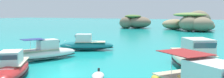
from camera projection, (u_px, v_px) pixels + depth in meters
ground_plane at (63, 75)px, 22.50m from camera, size 400.00×400.00×0.00m
islet_large at (193, 22)px, 77.47m from camera, size 20.48×19.15×6.49m
islet_small at (133, 22)px, 90.40m from camera, size 13.20×11.66×5.08m
motorboat_cream at (195, 60)px, 24.19m from camera, size 8.31×11.37×3.28m
motorboat_white at (45, 53)px, 29.74m from camera, size 6.24×8.60×2.64m
motorboat_red at (12, 68)px, 21.58m from camera, size 6.81×8.25×2.45m
motorboat_teal at (86, 45)px, 37.23m from camera, size 8.80×5.95×2.51m
dinghy_tender at (98, 76)px, 21.30m from camera, size 2.11×2.82×0.58m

